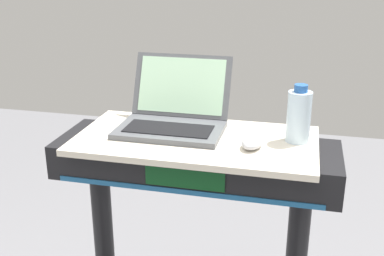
# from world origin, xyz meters

# --- Properties ---
(desk_board) EXTENTS (0.76, 0.39, 0.02)m
(desk_board) POSITION_xyz_m (0.00, 0.70, 1.15)
(desk_board) COLOR beige
(desk_board) RESTS_ON treadmill_base
(laptop) EXTENTS (0.34, 0.31, 0.22)m
(laptop) POSITION_xyz_m (-0.09, 0.77, 1.21)
(laptop) COLOR #515459
(laptop) RESTS_ON desk_board
(computer_mouse) EXTENTS (0.07, 0.11, 0.03)m
(computer_mouse) POSITION_xyz_m (0.18, 0.66, 1.18)
(computer_mouse) COLOR #B2B2B7
(computer_mouse) RESTS_ON desk_board
(water_bottle) EXTENTS (0.07, 0.07, 0.18)m
(water_bottle) POSITION_xyz_m (0.31, 0.75, 1.24)
(water_bottle) COLOR silver
(water_bottle) RESTS_ON desk_board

